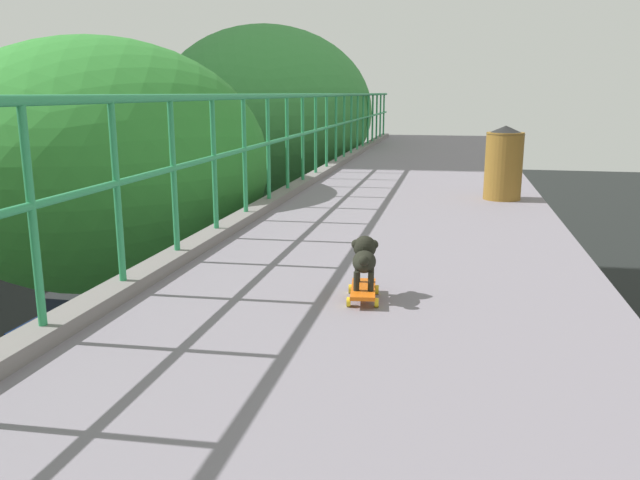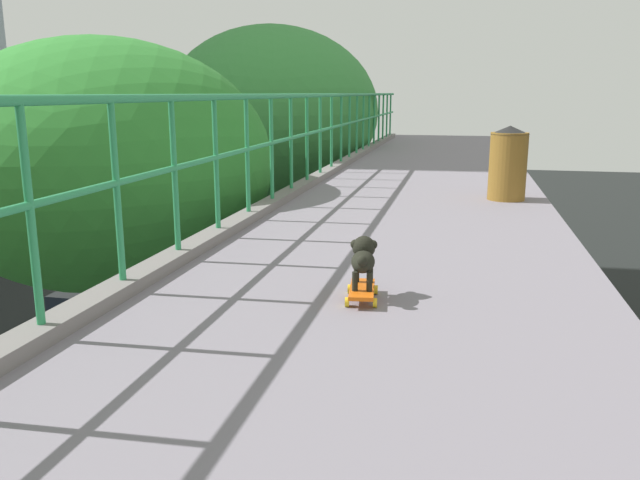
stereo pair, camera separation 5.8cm
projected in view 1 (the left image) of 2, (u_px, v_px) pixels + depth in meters
The scene contains 10 objects.
overpass_deck at pixel (317, 449), 2.69m from camera, with size 3.18×35.46×0.38m.
car_grey_fifth at pixel (140, 366), 15.19m from camera, with size 1.98×4.10×1.52m.
car_blue_sixth at pixel (77, 316), 18.75m from camera, with size 1.90×3.87×1.36m.
car_black_seventh at pixel (234, 286), 21.60m from camera, with size 1.76×4.29×1.38m.
city_bus at pixel (238, 192), 33.29m from camera, with size 2.57×11.23×3.49m.
roadside_tree_mid at pixel (100, 168), 8.49m from camera, with size 4.44×4.44×7.68m.
roadside_tree_far at pixel (266, 114), 16.01m from camera, with size 5.28×5.28×8.58m.
toy_skateboard at pixel (363, 290), 4.01m from camera, with size 0.23×0.42×0.08m.
small_dog at pixel (364, 257), 4.03m from camera, with size 0.19×0.38×0.30m.
litter_bin at pixel (504, 162), 7.72m from camera, with size 0.45×0.45×0.88m.
Camera 1 is at (1.80, -2.37, 6.96)m, focal length 36.17 mm.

